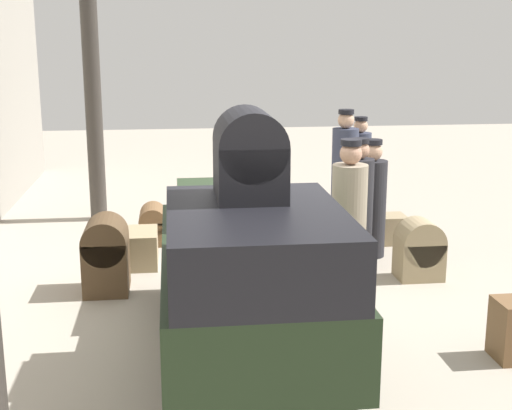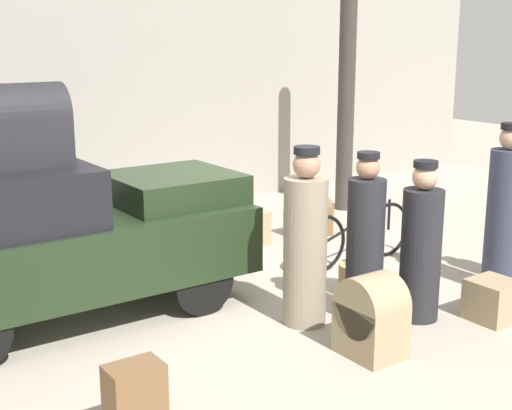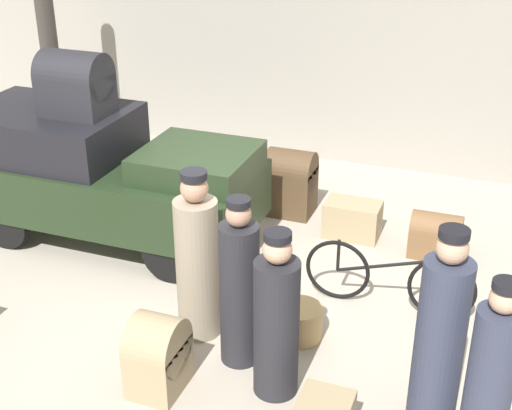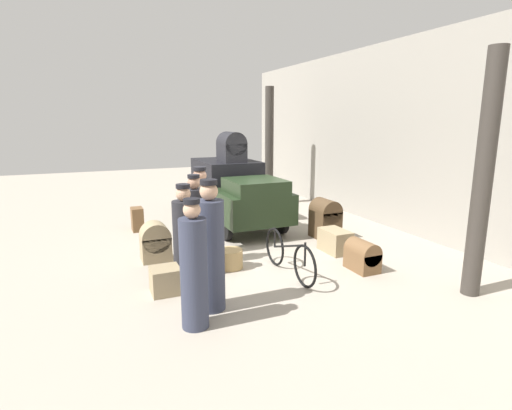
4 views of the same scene
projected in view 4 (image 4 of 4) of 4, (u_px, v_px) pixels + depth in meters
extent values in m
plane|color=#A89E8E|center=(244.00, 248.00, 8.39)|extent=(30.00, 30.00, 0.00)
cube|color=gray|center=(402.00, 137.00, 9.50)|extent=(16.00, 0.15, 4.50)
cylinder|color=#38332D|center=(269.00, 147.00, 12.41)|extent=(0.27, 0.27, 3.64)
cylinder|color=#38332D|center=(483.00, 177.00, 5.82)|extent=(0.27, 0.27, 3.64)
cylinder|color=black|center=(281.00, 220.00, 9.43)|extent=(0.66, 0.12, 0.66)
cylinder|color=black|center=(226.00, 226.00, 8.89)|extent=(0.66, 0.12, 0.66)
cylinder|color=black|center=(246.00, 202.00, 11.44)|extent=(0.66, 0.12, 0.66)
cylinder|color=black|center=(199.00, 206.00, 10.91)|extent=(0.66, 0.12, 0.66)
cube|color=black|center=(237.00, 199.00, 10.09)|extent=(3.62, 1.53, 0.68)
cube|color=black|center=(226.00, 171.00, 10.69)|extent=(1.99, 1.41, 0.56)
cube|color=black|center=(255.00, 186.00, 8.93)|extent=(1.27, 1.20, 0.31)
torus|color=black|center=(305.00, 266.00, 6.37)|extent=(0.70, 0.04, 0.70)
torus|color=black|center=(275.00, 247.00, 7.36)|extent=(0.70, 0.04, 0.70)
cylinder|color=black|center=(289.00, 246.00, 6.83)|extent=(1.11, 0.04, 0.38)
cylinder|color=black|center=(275.00, 237.00, 7.32)|extent=(0.04, 0.04, 0.36)
cylinder|color=black|center=(305.00, 254.00, 6.33)|extent=(0.04, 0.04, 0.40)
cylinder|color=tan|center=(230.00, 259.00, 7.23)|extent=(0.45, 0.45, 0.35)
cylinder|color=gray|center=(201.00, 219.00, 7.88)|extent=(0.42, 0.42, 1.45)
sphere|color=tan|center=(200.00, 176.00, 7.71)|extent=(0.26, 0.26, 0.26)
cylinder|color=black|center=(200.00, 169.00, 7.68)|extent=(0.25, 0.25, 0.07)
cylinder|color=#33384C|center=(210.00, 256.00, 5.54)|extent=(0.40, 0.40, 1.58)
sphere|color=tan|center=(209.00, 191.00, 5.35)|extent=(0.25, 0.25, 0.25)
cylinder|color=black|center=(209.00, 182.00, 5.33)|extent=(0.24, 0.24, 0.07)
cylinder|color=#232328|center=(195.00, 227.00, 7.30)|extent=(0.37, 0.37, 1.42)
sphere|color=tan|center=(194.00, 183.00, 7.13)|extent=(0.23, 0.23, 0.23)
cylinder|color=black|center=(193.00, 176.00, 7.10)|extent=(0.22, 0.22, 0.06)
cylinder|color=#33384C|center=(194.00, 274.00, 5.05)|extent=(0.35, 0.35, 1.45)
sphere|color=tan|center=(192.00, 210.00, 4.88)|extent=(0.22, 0.22, 0.22)
cylinder|color=black|center=(191.00, 201.00, 4.86)|extent=(0.21, 0.21, 0.06)
cylinder|color=#232328|center=(185.00, 239.00, 6.78)|extent=(0.40, 0.40, 1.32)
sphere|color=tan|center=(183.00, 194.00, 6.61)|extent=(0.25, 0.25, 0.25)
cylinder|color=black|center=(183.00, 186.00, 6.59)|extent=(0.24, 0.24, 0.07)
cube|color=#9E8966|center=(156.00, 248.00, 7.62)|extent=(0.44, 0.55, 0.47)
cylinder|color=#9E8966|center=(155.00, 236.00, 7.57)|extent=(0.44, 0.55, 0.55)
cube|color=brown|center=(362.00, 261.00, 7.13)|extent=(0.59, 0.39, 0.36)
cylinder|color=brown|center=(363.00, 251.00, 7.09)|extent=(0.59, 0.39, 0.39)
cube|color=#9E8966|center=(165.00, 280.00, 6.18)|extent=(0.43, 0.44, 0.41)
cube|color=#4C3823|center=(325.00, 224.00, 9.08)|extent=(0.62, 0.52, 0.64)
cylinder|color=#4C3823|center=(326.00, 210.00, 9.01)|extent=(0.62, 0.52, 0.52)
cube|color=#9E8966|center=(335.00, 241.00, 8.11)|extent=(0.69, 0.42, 0.46)
cube|color=brown|center=(137.00, 219.00, 9.65)|extent=(0.39, 0.27, 0.57)
cube|color=#232328|center=(232.00, 153.00, 10.18)|extent=(0.77, 0.57, 0.47)
cylinder|color=#232328|center=(231.00, 143.00, 10.13)|extent=(0.77, 0.57, 0.57)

